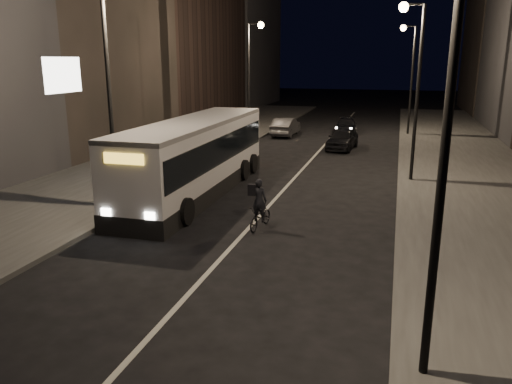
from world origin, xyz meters
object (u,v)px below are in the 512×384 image
Objects in this scene: cyclist_on_bicycle at (260,212)px; car_near at (342,139)px; streetlight_right_near at (433,86)px; streetlight_left_far at (252,66)px; streetlight_right_far at (409,65)px; car_mid at (286,127)px; streetlight_left_near at (114,71)px; streetlight_right_mid at (413,69)px; car_far at (346,126)px; city_bus at (196,154)px.

cyclist_on_bicycle is 17.05m from car_near.
streetlight_left_far is (-10.66, 26.00, 0.00)m from streetlight_right_near.
streetlight_right_far reaches higher than cyclist_on_bicycle.
cyclist_on_bicycle is at bearing 101.00° from car_mid.
streetlight_right_far and streetlight_left_far have the same top height.
streetlight_right_far and streetlight_left_near have the same top height.
streetlight_right_mid is at bearing -90.00° from streetlight_right_far.
streetlight_left_far reaches higher than car_near.
streetlight_left_near reaches higher than car_mid.
streetlight_right_mid is 16.00m from streetlight_right_far.
cyclist_on_bicycle is (-4.93, -24.57, -4.75)m from streetlight_right_far.
car_far is at bearing -146.08° from car_mid.
city_bus is at bearing 90.66° from car_mid.
streetlight_left_far is at bearing -150.64° from streetlight_right_far.
streetlight_left_near reaches higher than city_bus.
cyclist_on_bicycle reaches higher than car_far.
streetlight_right_mid reaches higher than city_bus.
city_bus is 3.03× the size of car_far.
streetlight_left_far is at bearing 112.30° from streetlight_right_near.
streetlight_right_near is 4.40× the size of cyclist_on_bicycle.
cyclist_on_bicycle is 24.81m from car_far.
car_far is at bearing 77.60° from city_bus.
car_near is at bearing -13.03° from streetlight_left_far.
car_far is at bearing 45.49° from streetlight_left_far.
car_far is (4.40, 20.94, -1.19)m from city_bus.
streetlight_right_far reaches higher than car_mid.
streetlight_right_far is 22.83m from city_bus.
streetlight_left_far is 5.99m from car_mid.
streetlight_left_far is (-10.66, -6.00, 0.00)m from streetlight_right_far.
streetlight_right_mid is 1.00× the size of streetlight_left_far.
car_mid is at bearing 109.73° from cyclist_on_bicycle.
streetlight_right_far reaches higher than car_far.
streetlight_right_near is at bearing -90.00° from streetlight_right_far.
streetlight_right_near is at bearing -52.21° from city_bus.
car_mid is (-0.00, 18.05, -1.06)m from city_bus.
car_far is at bearing 75.80° from streetlight_left_near.
streetlight_right_mid reaches higher than car_near.
streetlight_right_mid is 4.40× the size of cyclist_on_bicycle.
cyclist_on_bicycle is at bearing -5.68° from streetlight_left_near.
car_near is (6.68, -1.54, -4.67)m from streetlight_left_far.
city_bus is (-8.93, -20.70, -3.59)m from streetlight_right_far.
cyclist_on_bicycle is (-4.93, -8.57, -4.75)m from streetlight_right_mid.
streetlight_right_far is at bearing 67.82° from car_near.
streetlight_right_far is 2.04× the size of car_far.
streetlight_right_mid is 10.45m from car_near.
streetlight_right_far is 25.51m from cyclist_on_bicycle.
streetlight_right_near is 25.21m from car_near.
streetlight_right_near is at bearing -87.01° from car_far.
city_bus is (1.73, -14.70, -3.59)m from streetlight_left_far.
city_bus is at bearing -104.91° from car_near.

